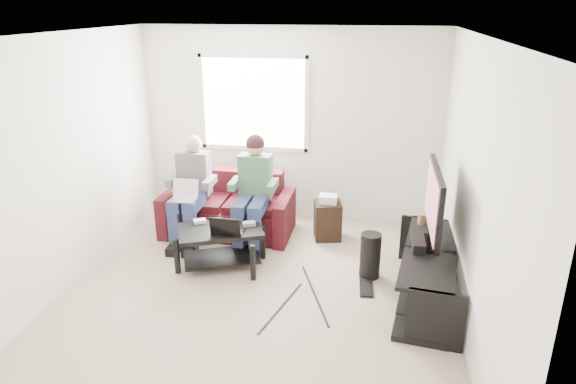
{
  "coord_description": "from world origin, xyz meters",
  "views": [
    {
      "loc": [
        1.12,
        -4.43,
        2.86
      ],
      "look_at": [
        0.25,
        0.6,
        0.98
      ],
      "focal_mm": 32.0,
      "sensor_mm": 36.0,
      "label": 1
    }
  ],
  "objects_px": {
    "sofa": "(229,211)",
    "subwoofer": "(370,256)",
    "tv_stand": "(428,277)",
    "tv": "(434,203)",
    "coffee_table": "(221,239)",
    "end_table": "(328,219)"
  },
  "relations": [
    {
      "from": "tv_stand",
      "to": "tv",
      "type": "xyz_separation_m",
      "value": [
        -0.0,
        0.1,
        0.77
      ]
    },
    {
      "from": "tv_stand",
      "to": "end_table",
      "type": "height_order",
      "value": "end_table"
    },
    {
      "from": "sofa",
      "to": "end_table",
      "type": "xyz_separation_m",
      "value": [
        1.3,
        0.02,
        -0.03
      ]
    },
    {
      "from": "tv_stand",
      "to": "subwoofer",
      "type": "distance_m",
      "value": 0.69
    },
    {
      "from": "end_table",
      "to": "subwoofer",
      "type": "bearing_deg",
      "value": -58.49
    },
    {
      "from": "sofa",
      "to": "end_table",
      "type": "relative_size",
      "value": 2.84
    },
    {
      "from": "subwoofer",
      "to": "end_table",
      "type": "xyz_separation_m",
      "value": [
        -0.56,
        0.91,
        0.01
      ]
    },
    {
      "from": "subwoofer",
      "to": "end_table",
      "type": "relative_size",
      "value": 0.87
    },
    {
      "from": "coffee_table",
      "to": "tv_stand",
      "type": "height_order",
      "value": "tv_stand"
    },
    {
      "from": "coffee_table",
      "to": "tv_stand",
      "type": "relative_size",
      "value": 0.62
    },
    {
      "from": "sofa",
      "to": "tv_stand",
      "type": "height_order",
      "value": "sofa"
    },
    {
      "from": "tv_stand",
      "to": "coffee_table",
      "type": "bearing_deg",
      "value": 171.96
    },
    {
      "from": "coffee_table",
      "to": "tv_stand",
      "type": "bearing_deg",
      "value": -8.04
    },
    {
      "from": "sofa",
      "to": "coffee_table",
      "type": "distance_m",
      "value": 0.95
    },
    {
      "from": "sofa",
      "to": "subwoofer",
      "type": "bearing_deg",
      "value": -25.7
    },
    {
      "from": "coffee_table",
      "to": "tv",
      "type": "relative_size",
      "value": 0.98
    },
    {
      "from": "end_table",
      "to": "tv_stand",
      "type": "bearing_deg",
      "value": -48.07
    },
    {
      "from": "subwoofer",
      "to": "sofa",
      "type": "bearing_deg",
      "value": 154.3
    },
    {
      "from": "subwoofer",
      "to": "coffee_table",
      "type": "bearing_deg",
      "value": -178.68
    },
    {
      "from": "tv_stand",
      "to": "tv",
      "type": "distance_m",
      "value": 0.77
    },
    {
      "from": "subwoofer",
      "to": "end_table",
      "type": "bearing_deg",
      "value": 121.51
    },
    {
      "from": "sofa",
      "to": "tv_stand",
      "type": "bearing_deg",
      "value": -27.19
    }
  ]
}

